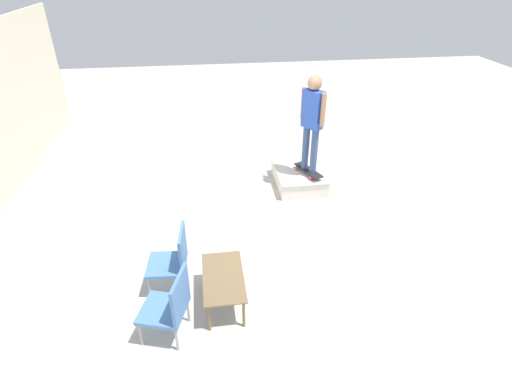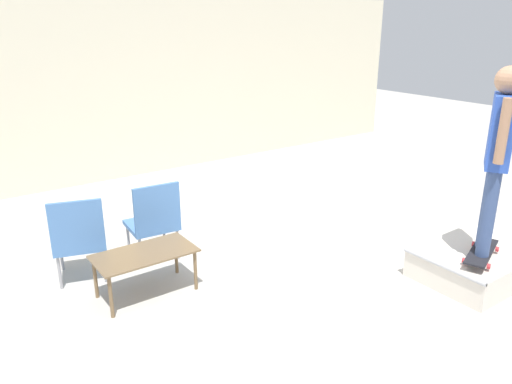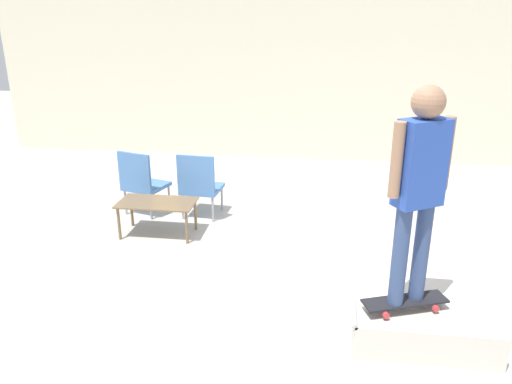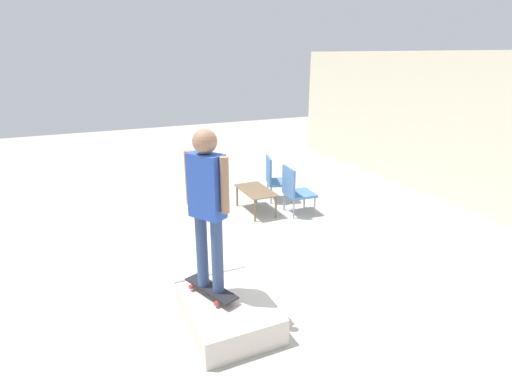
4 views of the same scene
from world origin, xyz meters
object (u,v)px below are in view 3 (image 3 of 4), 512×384
at_px(skate_ramp_box, 420,318).
at_px(person_skater, 419,180).
at_px(coffee_table, 157,206).
at_px(patio_chair_left, 142,181).
at_px(patio_chair_right, 199,184).
at_px(skateboard_on_ramp, 405,301).

height_order(skate_ramp_box, person_skater, person_skater).
distance_m(skate_ramp_box, coffee_table, 3.47).
height_order(person_skater, patio_chair_left, person_skater).
relative_size(person_skater, patio_chair_right, 1.95).
xyz_separation_m(skateboard_on_ramp, coffee_table, (-2.83, 1.85, 0.00)).
xyz_separation_m(skate_ramp_box, patio_chair_left, (-3.44, 2.36, 0.34)).
height_order(skate_ramp_box, patio_chair_right, patio_chair_right).
bearing_deg(person_skater, patio_chair_right, 102.55).
distance_m(skate_ramp_box, skateboard_on_ramp, 0.32).
distance_m(skate_ramp_box, patio_chair_right, 3.53).
relative_size(skateboard_on_ramp, person_skater, 0.42).
xyz_separation_m(coffee_table, patio_chair_right, (0.40, 0.64, 0.10)).
xyz_separation_m(skateboard_on_ramp, patio_chair_left, (-3.27, 2.50, 0.10)).
bearing_deg(coffee_table, person_skater, -33.19).
bearing_deg(patio_chair_left, person_skater, 159.58).
bearing_deg(person_skater, patio_chair_left, 110.85).
bearing_deg(patio_chair_left, skateboard_on_ramp, 159.58).
height_order(person_skater, patio_chair_right, person_skater).
distance_m(skate_ramp_box, person_skater, 1.35).
height_order(skate_ramp_box, patio_chair_left, patio_chair_left).
bearing_deg(skate_ramp_box, skateboard_on_ramp, -141.89).
distance_m(coffee_table, patio_chair_right, 0.76).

